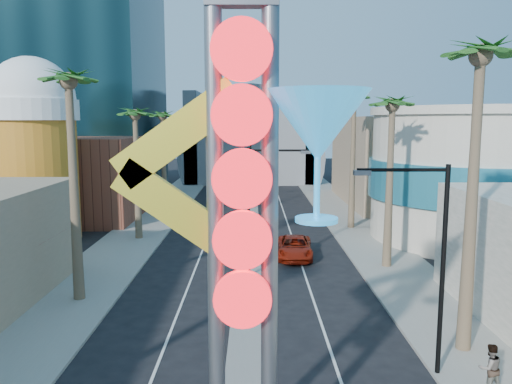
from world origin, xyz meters
name	(u,v)px	position (x,y,z in m)	size (l,w,h in m)	color
sidewalk_west	(146,226)	(-9.50, 35.00, 0.07)	(5.00, 100.00, 0.15)	gray
sidewalk_east	(354,226)	(9.50, 35.00, 0.07)	(5.00, 100.00, 0.15)	gray
median	(250,219)	(0.00, 38.00, 0.07)	(1.60, 84.00, 0.15)	gray
brick_filler_west	(84,179)	(-16.00, 38.00, 4.00)	(10.00, 10.00, 8.00)	brown
filler_east	(389,161)	(16.00, 48.00, 5.00)	(10.00, 20.00, 10.00)	#9B8064
beer_mug	(34,143)	(-17.00, 30.00, 7.84)	(7.00, 7.00, 14.50)	orange
turquoise_building	(474,175)	(18.00, 30.00, 5.25)	(16.60, 16.60, 10.60)	#B0AA95
canopy	(252,154)	(0.00, 72.00, 4.31)	(22.00, 16.00, 22.00)	slate
neon_sign	(274,208)	(0.82, 2.96, 7.31)	(6.53, 2.60, 12.55)	gray
streetlight_0	(258,199)	(0.55, 20.00, 4.88)	(3.79, 0.25, 8.00)	black
streetlight_1	(246,165)	(-0.55, 44.00, 4.88)	(3.79, 0.25, 8.00)	black
streetlight_2	(431,251)	(6.72, 8.00, 4.83)	(3.45, 0.25, 8.00)	black
palm_1	(69,95)	(-9.00, 16.00, 10.82)	(2.40, 2.40, 12.70)	brown
palm_2	(135,122)	(-9.00, 30.00, 9.48)	(2.40, 2.40, 11.20)	brown
palm_3	(163,122)	(-9.00, 42.00, 9.48)	(2.40, 2.40, 11.20)	brown
palm_5	(480,75)	(9.00, 10.00, 11.27)	(2.40, 2.40, 13.20)	brown
palm_6	(392,115)	(9.00, 22.00, 9.93)	(2.40, 2.40, 11.70)	brown
palm_7	(354,106)	(9.00, 34.00, 10.82)	(2.40, 2.40, 12.70)	brown
red_pickup	(295,247)	(3.19, 24.59, 0.73)	(2.41, 5.24, 1.46)	#971D0B
pedestrian_b	(490,368)	(8.50, 6.66, 1.02)	(0.84, 0.66, 1.73)	gray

